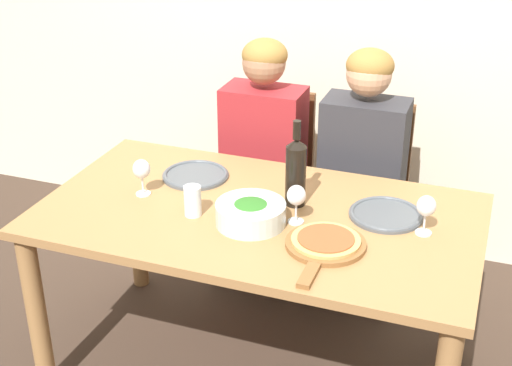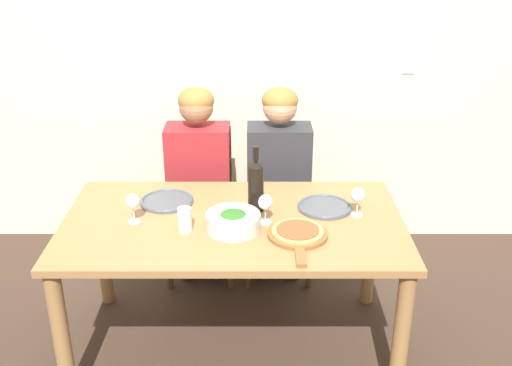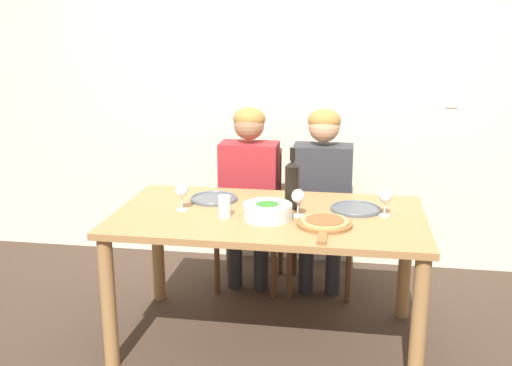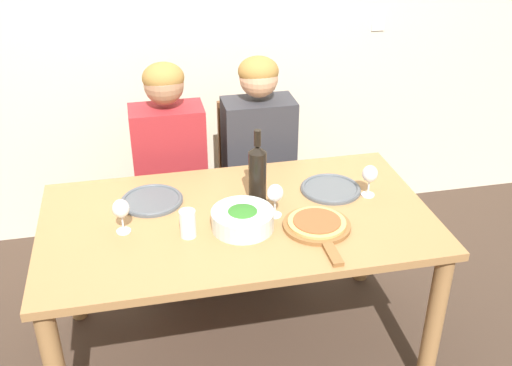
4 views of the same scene
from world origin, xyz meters
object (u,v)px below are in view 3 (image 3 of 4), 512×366
Objects in this scene: person_man at (322,185)px; wine_glass_left at (181,192)px; dinner_plate_right at (356,209)px; person_woman at (249,182)px; pizza_on_board at (324,223)px; wine_glass_right at (385,197)px; wine_glass_centre at (298,198)px; chair_left at (252,211)px; water_tumbler at (225,207)px; chair_right at (322,215)px; dinner_plate_left at (214,198)px; broccoli_bowl at (267,211)px; wine_bottle at (292,183)px.

person_man is 1.04m from wine_glass_left.
dinner_plate_right is at bearing -69.53° from person_man.
person_woman is 2.90× the size of pizza_on_board.
wine_glass_right is 0.46m from wine_glass_centre.
person_woman reaches higher than wine_glass_right.
wine_glass_centre reaches higher than dinner_plate_right.
chair_left is 0.97m from water_tumbler.
chair_right is 1.02m from pizza_on_board.
wine_glass_centre is at bearing -24.08° from dinner_plate_left.
water_tumbler reaches higher than broccoli_bowl.
person_man is (0.48, -0.11, 0.24)m from chair_left.
chair_right is (0.48, 0.00, 0.00)m from chair_left.
person_woman reaches higher than wine_bottle.
wine_glass_left is (-0.73, -0.83, 0.36)m from chair_right.
wine_bottle is (-0.14, -0.59, 0.16)m from person_man.
chair_left is at bearing 114.95° from wine_glass_centre.
broccoli_bowl reaches higher than dinner_plate_right.
pizza_on_board is at bearing -28.98° from dinner_plate_left.
wine_bottle is 0.49m from dinner_plate_left.
person_woman is 8.14× the size of wine_glass_centre.
broccoli_bowl is at bearing -105.19° from chair_right.
water_tumbler is (0.01, -0.81, 0.08)m from person_woman.
dinner_plate_left is at bearing 112.91° from water_tumbler.
dinner_plate_right is at bearing 62.14° from pizza_on_board.
person_man is (0.00, -0.11, 0.24)m from chair_right.
chair_right is 6.13× the size of wine_glass_left.
wine_glass_centre is at bearing -96.28° from chair_right.
pizza_on_board is 0.54m from water_tumbler.
pizza_on_board is 0.39m from wine_glass_right.
chair_left reaches higher than wine_glass_centre.
person_woman is 1.00× the size of person_man.
wine_glass_centre is (0.51, -0.23, 0.10)m from dinner_plate_left.
wine_glass_centre is (0.39, -0.73, 0.12)m from person_woman.
person_woman is 8.14× the size of wine_glass_right.
dinner_plate_right is at bearing -72.65° from chair_right.
broccoli_bowl is at bearing 3.00° from water_tumbler.
wine_bottle is 0.61m from wine_glass_left.
broccoli_bowl is at bearing -39.46° from dinner_plate_left.
water_tumbler is at bearing -177.00° from broccoli_bowl.
person_woman is 0.84m from wine_glass_centre.
wine_glass_right is 1.28× the size of water_tumbler.
wine_bottle is at bearing -59.71° from person_woman.
wine_glass_left is (-0.95, -0.15, 0.10)m from dinner_plate_right.
wine_glass_centre is at bearing -65.05° from chair_left.
dinner_plate_right is (0.70, -0.68, 0.27)m from chair_left.
dinner_plate_right is (0.35, 0.02, -0.13)m from wine_bottle.
person_woman is 4.42× the size of dinner_plate_right.
wine_glass_left is (-0.25, -0.72, 0.12)m from person_woman.
chair_right is 0.75× the size of person_man.
wine_glass_right is at bearing -37.52° from person_woman.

